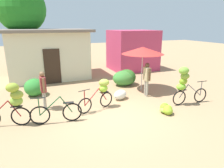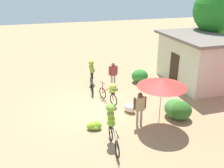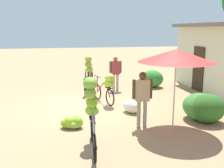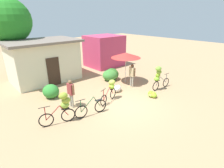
{
  "view_description": "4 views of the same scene",
  "coord_description": "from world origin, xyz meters",
  "px_view_note": "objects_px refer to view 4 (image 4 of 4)",
  "views": [
    {
      "loc": [
        -2.59,
        -6.27,
        3.29
      ],
      "look_at": [
        0.65,
        1.64,
        0.74
      ],
      "focal_mm": 31.97,
      "sensor_mm": 36.0,
      "label": 1
    },
    {
      "loc": [
        11.23,
        -2.48,
        5.93
      ],
      "look_at": [
        0.1,
        0.9,
        1.2
      ],
      "focal_mm": 39.93,
      "sensor_mm": 36.0,
      "label": 2
    },
    {
      "loc": [
        9.23,
        -0.77,
        2.79
      ],
      "look_at": [
        -0.12,
        1.1,
        0.77
      ],
      "focal_mm": 42.09,
      "sensor_mm": 36.0,
      "label": 3
    },
    {
      "loc": [
        -6.38,
        -6.14,
        4.68
      ],
      "look_at": [
        0.36,
        1.32,
        0.76
      ],
      "focal_mm": 28.31,
      "sensor_mm": 36.0,
      "label": 4
    }
  ],
  "objects_px": {
    "bicycle_leftmost": "(63,105)",
    "bicycle_near_pile": "(91,108)",
    "tree_behind_building": "(9,21)",
    "bicycle_center_loaded": "(111,88)",
    "produce_sack": "(117,88)",
    "market_umbrella": "(126,55)",
    "shop_pink": "(104,51)",
    "banana_pile_on_ground": "(152,95)",
    "person_bystander": "(132,73)",
    "person_vendor": "(71,91)",
    "building_low": "(44,60)",
    "bicycle_by_shop": "(159,76)"
  },
  "relations": [
    {
      "from": "bicycle_leftmost",
      "to": "bicycle_near_pile",
      "type": "xyz_separation_m",
      "value": [
        1.32,
        -0.31,
        -0.53
      ]
    },
    {
      "from": "tree_behind_building",
      "to": "bicycle_center_loaded",
      "type": "height_order",
      "value": "tree_behind_building"
    },
    {
      "from": "produce_sack",
      "to": "market_umbrella",
      "type": "bearing_deg",
      "value": 27.24
    },
    {
      "from": "shop_pink",
      "to": "banana_pile_on_ground",
      "type": "distance_m",
      "value": 8.13
    },
    {
      "from": "market_umbrella",
      "to": "person_bystander",
      "type": "height_order",
      "value": "market_umbrella"
    },
    {
      "from": "person_vendor",
      "to": "bicycle_center_loaded",
      "type": "bearing_deg",
      "value": -19.92
    },
    {
      "from": "shop_pink",
      "to": "bicycle_leftmost",
      "type": "bearing_deg",
      "value": -140.39
    },
    {
      "from": "shop_pink",
      "to": "market_umbrella",
      "type": "relative_size",
      "value": 1.43
    },
    {
      "from": "person_vendor",
      "to": "person_bystander",
      "type": "height_order",
      "value": "person_bystander"
    },
    {
      "from": "bicycle_leftmost",
      "to": "person_bystander",
      "type": "relative_size",
      "value": 0.99
    },
    {
      "from": "bicycle_near_pile",
      "to": "produce_sack",
      "type": "relative_size",
      "value": 2.5
    },
    {
      "from": "tree_behind_building",
      "to": "person_bystander",
      "type": "bearing_deg",
      "value": -55.52
    },
    {
      "from": "tree_behind_building",
      "to": "bicycle_leftmost",
      "type": "relative_size",
      "value": 3.71
    },
    {
      "from": "bicycle_center_loaded",
      "to": "building_low",
      "type": "bearing_deg",
      "value": 103.03
    },
    {
      "from": "bicycle_near_pile",
      "to": "bicycle_center_loaded",
      "type": "distance_m",
      "value": 1.99
    },
    {
      "from": "shop_pink",
      "to": "person_bystander",
      "type": "bearing_deg",
      "value": -111.51
    },
    {
      "from": "tree_behind_building",
      "to": "market_umbrella",
      "type": "relative_size",
      "value": 2.65
    },
    {
      "from": "bicycle_leftmost",
      "to": "bicycle_center_loaded",
      "type": "xyz_separation_m",
      "value": [
        3.18,
        0.3,
        -0.16
      ]
    },
    {
      "from": "market_umbrella",
      "to": "person_bystander",
      "type": "relative_size",
      "value": 1.39
    },
    {
      "from": "tree_behind_building",
      "to": "produce_sack",
      "type": "distance_m",
      "value": 9.37
    },
    {
      "from": "bicycle_near_pile",
      "to": "banana_pile_on_ground",
      "type": "height_order",
      "value": "bicycle_near_pile"
    },
    {
      "from": "bicycle_near_pile",
      "to": "person_vendor",
      "type": "xyz_separation_m",
      "value": [
        -0.28,
        1.39,
        0.58
      ]
    },
    {
      "from": "shop_pink",
      "to": "bicycle_leftmost",
      "type": "distance_m",
      "value": 10.23
    },
    {
      "from": "banana_pile_on_ground",
      "to": "person_vendor",
      "type": "distance_m",
      "value": 4.9
    },
    {
      "from": "tree_behind_building",
      "to": "bicycle_by_shop",
      "type": "xyz_separation_m",
      "value": [
        6.06,
        -9.09,
        -3.33
      ]
    },
    {
      "from": "market_umbrella",
      "to": "bicycle_by_shop",
      "type": "bearing_deg",
      "value": -75.05
    },
    {
      "from": "shop_pink",
      "to": "bicycle_by_shop",
      "type": "height_order",
      "value": "shop_pink"
    },
    {
      "from": "tree_behind_building",
      "to": "bicycle_leftmost",
      "type": "xyz_separation_m",
      "value": [
        -0.46,
        -8.42,
        -3.41
      ]
    },
    {
      "from": "market_umbrella",
      "to": "produce_sack",
      "type": "xyz_separation_m",
      "value": [
        -1.57,
        -0.81,
        -1.85
      ]
    },
    {
      "from": "bicycle_leftmost",
      "to": "person_vendor",
      "type": "height_order",
      "value": "person_vendor"
    },
    {
      "from": "building_low",
      "to": "bicycle_center_loaded",
      "type": "bearing_deg",
      "value": -76.97
    },
    {
      "from": "shop_pink",
      "to": "person_vendor",
      "type": "xyz_separation_m",
      "value": [
        -6.83,
        -5.43,
        -0.5
      ]
    },
    {
      "from": "produce_sack",
      "to": "person_vendor",
      "type": "distance_m",
      "value": 3.36
    },
    {
      "from": "bicycle_center_loaded",
      "to": "bicycle_by_shop",
      "type": "bearing_deg",
      "value": -16.34
    },
    {
      "from": "market_umbrella",
      "to": "bicycle_by_shop",
      "type": "distance_m",
      "value": 2.72
    },
    {
      "from": "bicycle_center_loaded",
      "to": "person_bystander",
      "type": "relative_size",
      "value": 1.0
    },
    {
      "from": "bicycle_by_shop",
      "to": "tree_behind_building",
      "type": "bearing_deg",
      "value": 123.7
    },
    {
      "from": "bicycle_by_shop",
      "to": "banana_pile_on_ground",
      "type": "bearing_deg",
      "value": -160.11
    },
    {
      "from": "bicycle_center_loaded",
      "to": "person_vendor",
      "type": "bearing_deg",
      "value": 160.08
    },
    {
      "from": "bicycle_center_loaded",
      "to": "produce_sack",
      "type": "bearing_deg",
      "value": 28.43
    },
    {
      "from": "building_low",
      "to": "bicycle_by_shop",
      "type": "xyz_separation_m",
      "value": [
        4.73,
        -6.94,
        -0.55
      ]
    },
    {
      "from": "building_low",
      "to": "produce_sack",
      "type": "xyz_separation_m",
      "value": [
        2.52,
        -5.34,
        -1.31
      ]
    },
    {
      "from": "shop_pink",
      "to": "bicycle_leftmost",
      "type": "relative_size",
      "value": 2.0
    },
    {
      "from": "bicycle_near_pile",
      "to": "bicycle_leftmost",
      "type": "bearing_deg",
      "value": 166.58
    },
    {
      "from": "shop_pink",
      "to": "person_bystander",
      "type": "xyz_separation_m",
      "value": [
        -2.22,
        -5.64,
        -0.47
      ]
    },
    {
      "from": "bicycle_by_shop",
      "to": "bicycle_center_loaded",
      "type": "bearing_deg",
      "value": 163.66
    },
    {
      "from": "bicycle_by_shop",
      "to": "person_bystander",
      "type": "bearing_deg",
      "value": 119.66
    },
    {
      "from": "building_low",
      "to": "bicycle_by_shop",
      "type": "distance_m",
      "value": 8.42
    },
    {
      "from": "bicycle_near_pile",
      "to": "person_vendor",
      "type": "distance_m",
      "value": 1.54
    },
    {
      "from": "market_umbrella",
      "to": "person_vendor",
      "type": "xyz_separation_m",
      "value": [
        -4.85,
        -0.65,
        -1.12
      ]
    }
  ]
}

